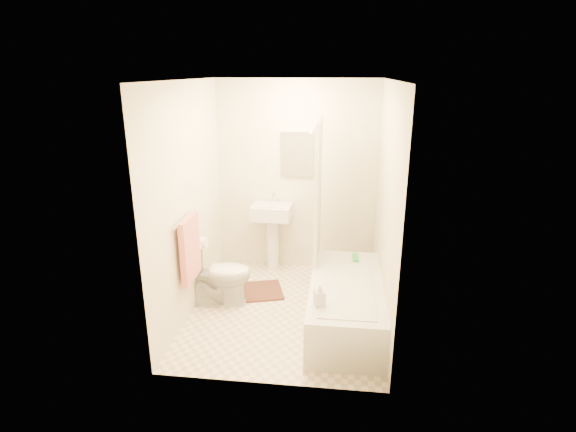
# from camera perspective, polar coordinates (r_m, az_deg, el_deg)

# --- Properties ---
(floor) EXTENTS (2.40, 2.40, 0.00)m
(floor) POSITION_cam_1_polar(r_m,az_deg,el_deg) (4.98, -0.35, -11.91)
(floor) COLOR beige
(floor) RESTS_ON ground
(ceiling) EXTENTS (2.40, 2.40, 0.00)m
(ceiling) POSITION_cam_1_polar(r_m,az_deg,el_deg) (4.31, -0.41, 16.90)
(ceiling) COLOR white
(ceiling) RESTS_ON ground
(wall_back) EXTENTS (2.00, 0.02, 2.40)m
(wall_back) POSITION_cam_1_polar(r_m,az_deg,el_deg) (5.65, 1.15, 4.89)
(wall_back) COLOR beige
(wall_back) RESTS_ON ground
(wall_left) EXTENTS (0.02, 2.40, 2.40)m
(wall_left) POSITION_cam_1_polar(r_m,az_deg,el_deg) (4.73, -12.50, 1.82)
(wall_left) COLOR beige
(wall_left) RESTS_ON ground
(wall_right) EXTENTS (0.02, 2.40, 2.40)m
(wall_right) POSITION_cam_1_polar(r_m,az_deg,el_deg) (4.49, 12.38, 0.97)
(wall_right) COLOR beige
(wall_right) RESTS_ON ground
(mirror) EXTENTS (0.40, 0.03, 0.55)m
(mirror) POSITION_cam_1_polar(r_m,az_deg,el_deg) (5.57, 1.15, 7.85)
(mirror) COLOR white
(mirror) RESTS_ON wall_back
(curtain_rod) EXTENTS (0.03, 1.70, 0.03)m
(curtain_rod) POSITION_cam_1_polar(r_m,az_deg,el_deg) (4.41, 3.71, 11.68)
(curtain_rod) COLOR silver
(curtain_rod) RESTS_ON wall_back
(shower_curtain) EXTENTS (0.04, 0.80, 1.55)m
(shower_curtain) POSITION_cam_1_polar(r_m,az_deg,el_deg) (4.95, 3.80, 3.18)
(shower_curtain) COLOR silver
(shower_curtain) RESTS_ON curtain_rod
(towel_bar) EXTENTS (0.02, 0.60, 0.02)m
(towel_bar) POSITION_cam_1_polar(r_m,az_deg,el_deg) (4.52, -12.95, -0.29)
(towel_bar) COLOR silver
(towel_bar) RESTS_ON wall_left
(towel) EXTENTS (0.06, 0.45, 0.66)m
(towel) POSITION_cam_1_polar(r_m,az_deg,el_deg) (4.62, -12.32, -4.08)
(towel) COLOR #CC7266
(towel) RESTS_ON towel_bar
(toilet_paper) EXTENTS (0.11, 0.12, 0.12)m
(toilet_paper) POSITION_cam_1_polar(r_m,az_deg,el_deg) (4.97, -10.90, -3.35)
(toilet_paper) COLOR white
(toilet_paper) RESTS_ON wall_left
(toilet) EXTENTS (0.75, 0.48, 0.70)m
(toilet) POSITION_cam_1_polar(r_m,az_deg,el_deg) (5.04, -8.77, -7.27)
(toilet) COLOR white
(toilet) RESTS_ON floor
(sink) EXTENTS (0.51, 0.41, 0.96)m
(sink) POSITION_cam_1_polar(r_m,az_deg,el_deg) (5.77, -2.00, -2.35)
(sink) COLOR white
(sink) RESTS_ON floor
(bathtub) EXTENTS (0.72, 1.64, 0.46)m
(bathtub) POSITION_cam_1_polar(r_m,az_deg,el_deg) (4.68, 7.32, -10.95)
(bathtub) COLOR silver
(bathtub) RESTS_ON floor
(bath_mat) EXTENTS (0.78, 0.67, 0.02)m
(bath_mat) POSITION_cam_1_polar(r_m,az_deg,el_deg) (5.36, -4.40, -9.54)
(bath_mat) COLOR #522C1F
(bath_mat) RESTS_ON floor
(soap_bottle) EXTENTS (0.12, 0.12, 0.21)m
(soap_bottle) POSITION_cam_1_polar(r_m,az_deg,el_deg) (4.10, 4.04, -9.97)
(soap_bottle) COLOR white
(soap_bottle) RESTS_ON bathtub
(scrub_brush) EXTENTS (0.07, 0.21, 0.04)m
(scrub_brush) POSITION_cam_1_polar(r_m,az_deg,el_deg) (5.11, 8.56, -5.29)
(scrub_brush) COLOR green
(scrub_brush) RESTS_ON bathtub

